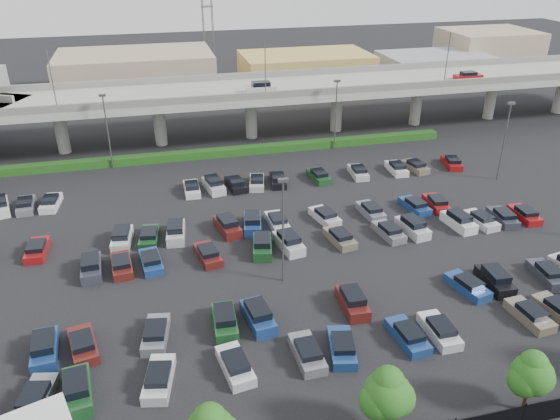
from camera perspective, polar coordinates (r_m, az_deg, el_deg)
The scene contains 8 objects.
ground at distance 57.65m, azimuth -1.65°, elevation -3.02°, with size 280.00×280.00×0.00m, color black.
overpass at distance 84.34m, azimuth -6.66°, elevation 11.76°, with size 150.00×13.00×15.80m.
hedge at distance 79.76m, azimuth -5.54°, elevation 6.07°, with size 66.00×1.60×1.10m, color #103911.
tree_row at distance 35.47m, azimuth 9.25°, elevation -18.85°, with size 65.07×3.66×5.94m.
parked_cars at distance 53.75m, azimuth -0.72°, elevation -4.65°, with size 62.99×41.55×1.67m.
light_poles at distance 55.99m, azimuth -6.31°, elevation 3.03°, with size 66.90×48.38×10.30m.
distant_buildings at distance 115.75m, azimuth -2.29°, elevation 14.40°, with size 138.00×24.00×9.00m.
comm_tower at distance 124.42m, azimuth -7.67°, elevation 20.61°, with size 2.40×2.40×30.00m.
Camera 1 is at (-10.38, -48.89, 28.72)m, focal length 35.00 mm.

